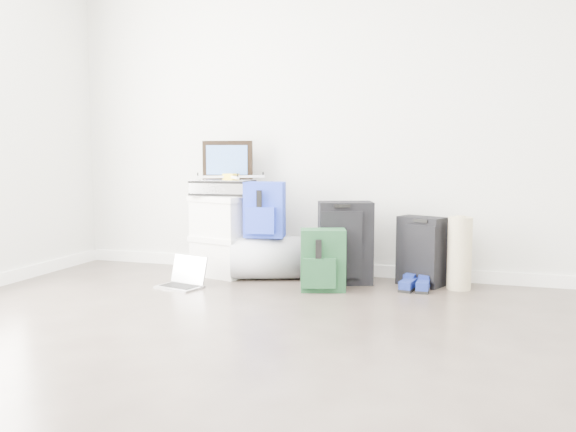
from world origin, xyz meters
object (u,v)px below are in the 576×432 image
(boxes_stack, at_px, (224,235))
(duffel_bag, at_px, (266,258))
(laptop, at_px, (183,280))
(carry_on, at_px, (421,251))
(large_suitcase, at_px, (345,243))
(briefcase, at_px, (223,188))

(boxes_stack, bearing_deg, duffel_bag, 10.51)
(duffel_bag, xyz_separation_m, laptop, (-0.50, -0.47, -0.12))
(carry_on, bearing_deg, duffel_bag, -150.22)
(large_suitcase, bearing_deg, carry_on, -8.24)
(boxes_stack, xyz_separation_m, laptop, (-0.11, -0.51, -0.28))
(briefcase, relative_size, laptop, 1.24)
(boxes_stack, bearing_deg, briefcase, 120.62)
(briefcase, distance_m, laptop, 0.86)
(laptop, bearing_deg, carry_on, 34.28)
(briefcase, bearing_deg, boxes_stack, -78.37)
(laptop, bearing_deg, large_suitcase, 38.14)
(briefcase, relative_size, duffel_bag, 0.82)
(briefcase, xyz_separation_m, carry_on, (1.61, 0.10, -0.47))
(duffel_bag, relative_size, laptop, 1.51)
(briefcase, bearing_deg, large_suitcase, -3.30)
(large_suitcase, distance_m, laptop, 1.28)
(laptop, bearing_deg, boxes_stack, 92.29)
(carry_on, height_order, laptop, carry_on)
(boxes_stack, relative_size, duffel_bag, 1.19)
(large_suitcase, height_order, carry_on, large_suitcase)
(laptop, bearing_deg, briefcase, 92.29)
(briefcase, relative_size, carry_on, 0.87)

